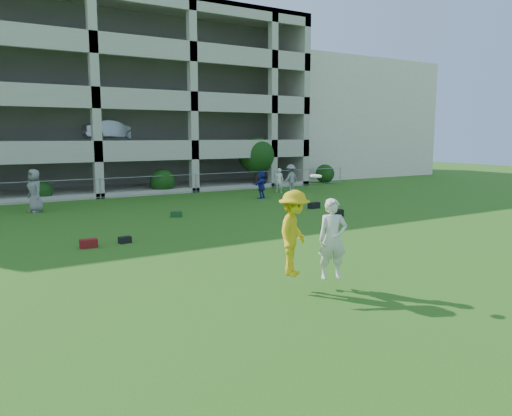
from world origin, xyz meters
TOP-DOWN VIEW (x-y plane):
  - ground at (0.00, 0.00)m, footprint 100.00×100.00m
  - stucco_building at (23.00, 28.00)m, footprint 16.00×14.00m
  - bystander_c at (-3.92, 15.51)m, footprint 0.90×1.13m
  - bystander_d at (7.98, 14.37)m, footprint 1.52×1.18m
  - bystander_e at (10.42, 16.11)m, footprint 0.66×0.67m
  - bystander_f at (11.18, 15.94)m, footprint 1.27×0.91m
  - bag_red_a at (-3.63, 6.43)m, footprint 0.57×0.34m
  - bag_black_b at (-2.42, 6.52)m, footprint 0.43×0.30m
  - crate_d at (7.53, 7.09)m, footprint 0.46×0.46m
  - bag_black_e at (8.04, 9.55)m, footprint 0.63×0.36m
  - bag_green_g at (1.19, 10.69)m, footprint 0.58×0.49m
  - frisbee_contest at (-0.44, -0.80)m, footprint 2.02×1.36m
  - parking_garage at (-0.01, 27.70)m, footprint 30.00×14.00m
  - fence at (0.00, 19.00)m, footprint 36.06×0.06m
  - shrub_row at (4.59, 19.70)m, footprint 34.38×2.52m

SIDE VIEW (x-z plane):
  - ground at x=0.00m, z-range 0.00..0.00m
  - bag_black_b at x=-2.42m, z-range 0.00..0.22m
  - bag_green_g at x=1.19m, z-range 0.00..0.25m
  - bag_red_a at x=-3.63m, z-range 0.00..0.28m
  - crate_d at x=7.53m, z-range 0.00..0.30m
  - bag_black_e at x=8.04m, z-range 0.00..0.30m
  - fence at x=0.00m, z-range 0.01..1.21m
  - bystander_e at x=10.42m, z-range 0.00..1.56m
  - bystander_d at x=7.98m, z-range 0.00..1.61m
  - bystander_f at x=11.18m, z-range 0.00..1.78m
  - bystander_c at x=-3.92m, z-range 0.00..2.03m
  - frisbee_contest at x=-0.44m, z-range 0.10..2.57m
  - shrub_row at x=4.59m, z-range -0.24..3.26m
  - stucco_building at x=23.00m, z-range 0.00..10.00m
  - parking_garage at x=-0.01m, z-range 0.01..12.01m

